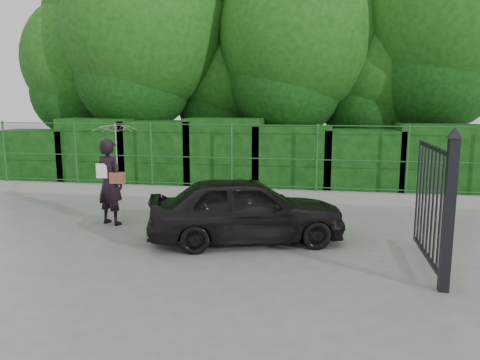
# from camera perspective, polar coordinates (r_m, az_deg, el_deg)

# --- Properties ---
(ground) EXTENTS (80.00, 80.00, 0.00)m
(ground) POSITION_cam_1_polar(r_m,az_deg,el_deg) (8.88, -9.18, -8.20)
(ground) COLOR gray
(kerb) EXTENTS (14.00, 0.25, 0.30)m
(kerb) POSITION_cam_1_polar(r_m,az_deg,el_deg) (13.04, -2.76, -1.62)
(kerb) COLOR #9E9E99
(kerb) RESTS_ON ground
(fence) EXTENTS (14.13, 0.06, 1.80)m
(fence) POSITION_cam_1_polar(r_m,az_deg,el_deg) (12.83, -1.84, 2.95)
(fence) COLOR #1E5922
(fence) RESTS_ON kerb
(hedge) EXTENTS (14.20, 1.20, 2.19)m
(hedge) POSITION_cam_1_polar(r_m,az_deg,el_deg) (13.86, -1.77, 2.69)
(hedge) COLOR black
(hedge) RESTS_ON ground
(trees) EXTENTS (17.10, 6.15, 8.08)m
(trees) POSITION_cam_1_polar(r_m,az_deg,el_deg) (15.91, 3.96, 16.59)
(trees) COLOR black
(trees) RESTS_ON ground
(gate) EXTENTS (0.22, 2.33, 2.36)m
(gate) POSITION_cam_1_polar(r_m,az_deg,el_deg) (7.62, 23.26, -2.64)
(gate) COLOR black
(gate) RESTS_ON ground
(woman) EXTENTS (1.04, 1.00, 2.24)m
(woman) POSITION_cam_1_polar(r_m,az_deg,el_deg) (10.52, -15.20, 2.47)
(woman) COLOR black
(woman) RESTS_ON ground
(car) EXTENTS (4.03, 2.53, 1.28)m
(car) POSITION_cam_1_polar(r_m,az_deg,el_deg) (9.03, 0.77, -3.56)
(car) COLOR black
(car) RESTS_ON ground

